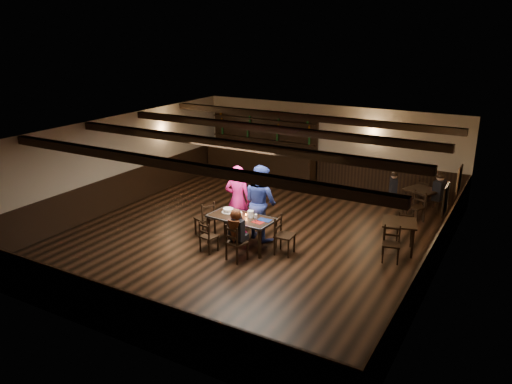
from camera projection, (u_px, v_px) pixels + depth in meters
The scene contains 25 objects.
ground at pixel (252, 236), 12.77m from camera, with size 10.00×10.00×0.00m, color black.
room_shell at pixel (253, 170), 12.25m from camera, with size 9.02×10.02×2.71m.
dining_table at pixel (242, 220), 11.98m from camera, with size 1.67×0.91×0.75m.
chair_near_left at pixel (207, 235), 11.70m from camera, with size 0.42×0.40×0.77m.
chair_near_right at pixel (234, 240), 11.24m from camera, with size 0.49×0.47×0.88m.
chair_end_left at pixel (207, 216), 12.61m from camera, with size 0.53×0.54×0.91m.
chair_end_right at pixel (282, 232), 11.63m from camera, with size 0.44×0.46×0.92m.
chair_far_pushed at pixel (236, 207), 13.47m from camera, with size 0.42×0.40×0.80m.
woman_pink at pixel (238, 200), 12.67m from camera, with size 0.66×0.43×1.81m, color #FB299E.
man_blue at pixel (261, 202), 12.39m from camera, with size 0.92×0.72×1.90m, color navy.
seated_person at pixel (236, 227), 11.17m from camera, with size 0.34×0.50×0.82m.
cake at pixel (228, 211), 12.25m from camera, with size 0.32×0.32×0.10m.
plate_stack_a at pixel (239, 215), 11.88m from camera, with size 0.16×0.16×0.15m, color white.
plate_stack_b at pixel (251, 214), 11.90m from camera, with size 0.15×0.15×0.17m, color white.
tea_light at pixel (246, 215), 11.99m from camera, with size 0.05×0.05×0.06m.
salt_shaker at pixel (251, 219), 11.74m from camera, with size 0.03×0.03×0.09m, color silver.
pepper_shaker at pixel (255, 220), 11.65m from camera, with size 0.04×0.04×0.10m, color #A5A8AD.
drink_glass at pixel (256, 216), 11.85m from camera, with size 0.07×0.07×0.11m, color silver.
menu_red at pixel (258, 222), 11.64m from camera, with size 0.27×0.19×0.00m, color maroon.
menu_blue at pixel (265, 220), 11.77m from camera, with size 0.33×0.23×0.00m, color #0E1C46.
bar_counter at pixel (261, 157), 17.54m from camera, with size 4.25×0.70×2.20m.
back_table_a at pixel (399, 226), 11.71m from camera, with size 0.94×0.94×0.75m.
back_table_b at pixel (422, 193), 14.03m from camera, with size 1.05×1.05×0.75m.
bg_patron_left at pixel (394, 183), 14.40m from camera, with size 0.30×0.37×0.67m.
bg_patron_right at pixel (439, 186), 13.90m from camera, with size 0.31×0.42×0.79m.
Camera 1 is at (5.90, -10.18, 5.09)m, focal length 35.00 mm.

